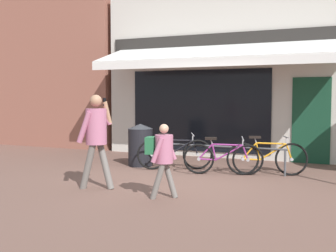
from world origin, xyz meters
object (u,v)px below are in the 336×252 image
Objects in this scene: bicycle_orange at (267,158)px; pedestrian_adult at (96,131)px; litter_bin at (140,145)px; bicycle_black at (175,153)px; bicycle_purple at (223,158)px; pedestrian_child at (162,152)px.

pedestrian_adult is at bearing -155.09° from bicycle_orange.
pedestrian_adult reaches higher than litter_bin.
pedestrian_adult is at bearing -79.82° from litter_bin.
pedestrian_adult is at bearing -127.99° from bicycle_black.
litter_bin is (-0.46, 2.54, -0.52)m from pedestrian_adult.
bicycle_purple is 2.14m from litter_bin.
pedestrian_adult is 1.39× the size of pedestrian_child.
bicycle_purple is (1.17, -0.17, -0.01)m from bicycle_black.
bicycle_black is 1.28× the size of pedestrian_child.
litter_bin is at bearing 159.33° from bicycle_orange.
pedestrian_adult is (-2.51, -2.50, 0.65)m from bicycle_orange.
bicycle_orange is (0.85, 0.29, 0.01)m from bicycle_purple.
pedestrian_child is at bearing -2.70° from pedestrian_adult.
pedestrian_adult is (-1.65, -2.21, 0.67)m from bicycle_purple.
bicycle_black is 1.18m from bicycle_purple.
bicycle_orange is at bearing 49.03° from pedestrian_adult.
bicycle_black is at bearing 82.46° from pedestrian_adult.
bicycle_purple is 1.63× the size of litter_bin.
bicycle_orange is 3.60m from pedestrian_adult.
pedestrian_child is (-1.16, -2.66, 0.37)m from bicycle_orange.
bicycle_black reaches higher than bicycle_purple.
bicycle_black is 0.96× the size of bicycle_purple.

